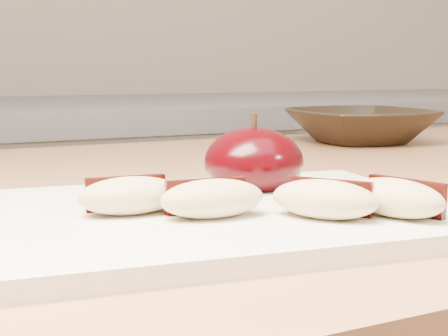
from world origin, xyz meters
name	(u,v)px	position (x,y,z in m)	size (l,w,h in m)	color
back_cabinet	(82,334)	(0.00, 1.20, 0.47)	(2.40, 0.62, 0.94)	silver
cutting_board	(224,215)	(-0.08, 0.35, 0.91)	(0.29, 0.21, 0.01)	silver
apple_half	(254,162)	(-0.03, 0.41, 0.93)	(0.10, 0.10, 0.06)	black
apple_wedge_a	(130,195)	(-0.14, 0.36, 0.92)	(0.07, 0.04, 0.02)	#CAB480
apple_wedge_b	(212,198)	(-0.10, 0.33, 0.92)	(0.07, 0.04, 0.02)	#CAB480
apple_wedge_c	(325,199)	(-0.04, 0.30, 0.92)	(0.06, 0.07, 0.02)	#CAB480
apple_wedge_d	(396,198)	(0.00, 0.28, 0.92)	(0.05, 0.07, 0.02)	#CAB480
bowl	(360,126)	(0.28, 0.69, 0.92)	(0.19, 0.19, 0.05)	black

